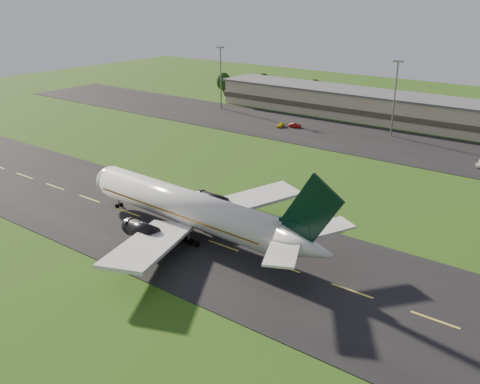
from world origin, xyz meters
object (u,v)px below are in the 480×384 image
Objects in this scene: light_mast_centre at (395,90)px; service_vehicle_a at (281,125)px; terminal at (419,112)px; light_mast_west at (221,70)px; airliner at (190,209)px; service_vehicle_b at (295,125)px.

service_vehicle_a is at bearing -161.63° from light_mast_centre.
terminal is 7.13× the size of light_mast_centre.
terminal is at bearing 14.76° from light_mast_west.
light_mast_centre is (0.83, 80.03, 8.08)m from airliner.
airliner is 75.97m from service_vehicle_a.
terminal is 64.10m from light_mast_west.
service_vehicle_a is at bearing -139.97° from terminal.
airliner is 2.52× the size of light_mast_west.
light_mast_centre is at bearing -94.95° from terminal.
light_mast_centre is (60.00, 0.00, 0.00)m from light_mast_west.
light_mast_west is 36.99m from service_vehicle_b.
light_mast_centre reaches higher than service_vehicle_b.
light_mast_centre reaches higher than airliner.
light_mast_west is 60.00m from light_mast_centre.
terminal is at bearing 29.08° from service_vehicle_a.
service_vehicle_a is 4.15m from service_vehicle_b.
airliner is 14.47× the size of service_vehicle_a.
light_mast_centre is 29.62m from service_vehicle_b.
light_mast_west is 5.57× the size of service_vehicle_b.
terminal is 7.13× the size of light_mast_west.
light_mast_centre is (-1.40, -16.18, 8.75)m from terminal.
airliner is at bearing -78.70° from service_vehicle_a.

